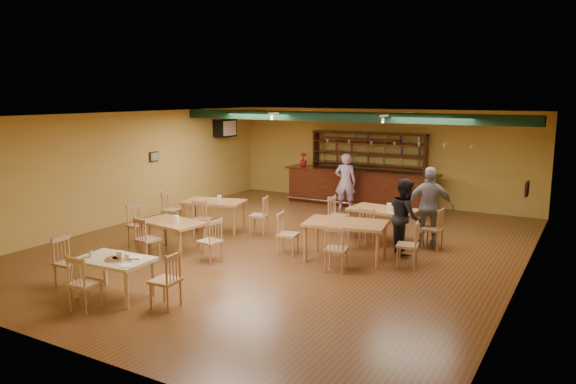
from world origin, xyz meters
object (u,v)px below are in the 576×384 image
Objects in this scene: dining_table_a at (214,215)px; near_table at (115,277)px; dining_table_c at (172,237)px; dining_table_d at (345,241)px; dining_table_b at (383,225)px; patron_bar at (345,182)px; patron_right_a at (405,217)px; bar_counter at (360,188)px.

near_table is at bearing -87.76° from dining_table_a.
dining_table_c is at bearing 106.61° from near_table.
dining_table_a is 0.92× the size of dining_table_d.
dining_table_a is at bearing 109.98° from dining_table_c.
dining_table_b is at bearing 1.24° from dining_table_a.
dining_table_c reaches higher than near_table.
patron_bar is at bearing 82.74° from near_table.
dining_table_a is 4.96m from patron_right_a.
bar_counter is 2.95× the size of dining_table_d.
bar_counter is at bearing 82.29° from near_table.
dining_table_a is 2.17m from dining_table_c.
dining_table_c is 0.83× the size of patron_bar.
dining_table_a is 1.07× the size of dining_table_c.
bar_counter reaches higher than dining_table_c.
bar_counter is 7.05m from dining_table_c.
bar_counter is 3.22× the size of dining_table_a.
dining_table_c is at bearing -133.92° from dining_table_b.
dining_table_b is (4.13, 1.19, 0.01)m from dining_table_a.
patron_right_a reaches higher than bar_counter.
dining_table_d is 1.50m from patron_right_a.
dining_table_c is (-1.56, -6.88, -0.21)m from bar_counter.
patron_bar is 1.04× the size of patron_right_a.
bar_counter reaches higher than near_table.
bar_counter is 5.83m from dining_table_d.
patron_bar is (-2.21, 2.74, 0.48)m from dining_table_b.
bar_counter is at bearing 124.15° from dining_table_b.
near_table is (-2.59, -3.90, -0.07)m from dining_table_d.
dining_table_c is (0.48, -2.12, -0.02)m from dining_table_a.
patron_right_a is at bearing -41.12° from dining_table_b.
dining_table_c is at bearing 59.92° from patron_bar.
dining_table_c is 6.24m from patron_bar.
bar_counter is 2.94× the size of patron_right_a.
dining_table_c is 0.86× the size of patron_right_a.
bar_counter reaches higher than dining_table_a.
dining_table_b is 3.55m from patron_bar.
dining_table_b is 1.92m from dining_table_d.
near_table is at bearing 116.68° from patron_right_a.
dining_table_c is 1.12× the size of near_table.
bar_counter is 3.83× the size of near_table.
dining_table_d reaches higher than dining_table_a.
dining_table_b is 0.90× the size of patron_bar.
patron_bar is (1.44, 6.05, 0.51)m from dining_table_c.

